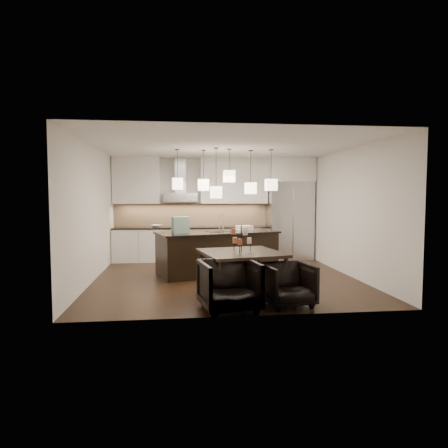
{
  "coord_description": "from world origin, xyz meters",
  "views": [
    {
      "loc": [
        -1.01,
        -8.43,
        1.78
      ],
      "look_at": [
        0.0,
        0.2,
        1.15
      ],
      "focal_mm": 32.0,
      "sensor_mm": 36.0,
      "label": 1
    }
  ],
  "objects": [
    {
      "name": "wall_front",
      "position": [
        0.0,
        -2.76,
        1.4
      ],
      "size": [
        5.5,
        0.02,
        2.8
      ],
      "primitive_type": "cube",
      "color": "silver",
      "rests_on": "ground"
    },
    {
      "name": "pendant_f",
      "position": [
        -0.17,
        0.21,
        1.84
      ],
      "size": [
        0.24,
        0.24,
        0.26
      ],
      "primitive_type": "cube",
      "color": "#FFE9CB",
      "rests_on": "ceiling"
    },
    {
      "name": "pendant_d",
      "position": [
        0.66,
        0.6,
        1.94
      ],
      "size": [
        0.24,
        0.24,
        0.26
      ],
      "primitive_type": "cube",
      "color": "#FFE9CB",
      "rests_on": "ceiling"
    },
    {
      "name": "food_container",
      "position": [
        0.56,
        0.81,
        1.01
      ],
      "size": [
        0.41,
        0.34,
        0.1
      ],
      "primitive_type": "cube",
      "rotation": [
        0.0,
        0.0,
        0.29
      ],
      "color": "silver",
      "rests_on": "island_top"
    },
    {
      "name": "candle_f",
      "position": [
        0.14,
        -1.72,
        1.15
      ],
      "size": [
        0.09,
        0.09,
        0.11
      ],
      "primitive_type": "cylinder",
      "rotation": [
        0.0,
        0.0,
        0.2
      ],
      "color": "beige",
      "rests_on": "candelabra"
    },
    {
      "name": "candle_c",
      "position": [
        0.05,
        -1.73,
        0.98
      ],
      "size": [
        0.09,
        0.09,
        0.11
      ],
      "primitive_type": "cylinder",
      "rotation": [
        0.0,
        0.0,
        0.2
      ],
      "color": "#97432E",
      "rests_on": "candelabra"
    },
    {
      "name": "hood_chimney",
      "position": [
        -0.93,
        2.59,
        2.32
      ],
      "size": [
        0.3,
        0.28,
        0.96
      ],
      "primitive_type": "cube",
      "color": "#B7B7BA",
      "rests_on": "hood_canopy"
    },
    {
      "name": "backsplash",
      "position": [
        -0.62,
        2.73,
        1.24
      ],
      "size": [
        4.21,
        0.02,
        0.63
      ],
      "primitive_type": "cube",
      "color": "tan",
      "rests_on": "countertop"
    },
    {
      "name": "pendant_c",
      "position": [
        0.14,
        0.39,
        2.2
      ],
      "size": [
        0.24,
        0.24,
        0.26
      ],
      "primitive_type": "cube",
      "color": "#FFE9CB",
      "rests_on": "ceiling"
    },
    {
      "name": "pendant_a",
      "position": [
        -1.0,
        0.57,
        2.03
      ],
      "size": [
        0.24,
        0.24,
        0.26
      ],
      "primitive_type": "cube",
      "color": "#FFE9CB",
      "rests_on": "ceiling"
    },
    {
      "name": "candle_d",
      "position": [
        0.19,
        -1.47,
        1.15
      ],
      "size": [
        0.09,
        0.09,
        0.11
      ],
      "primitive_type": "cylinder",
      "rotation": [
        0.0,
        0.0,
        0.2
      ],
      "color": "#C7793F",
      "rests_on": "candelabra"
    },
    {
      "name": "dining_table",
      "position": [
        0.09,
        -1.59,
        0.4
      ],
      "size": [
        1.55,
        1.55,
        0.79
      ],
      "primitive_type": null,
      "rotation": [
        0.0,
        0.0,
        0.2
      ],
      "color": "black",
      "rests_on": "floor"
    },
    {
      "name": "refrigerator",
      "position": [
        2.1,
        2.38,
        1.07
      ],
      "size": [
        1.2,
        0.72,
        2.15
      ],
      "primitive_type": "cube",
      "color": "#B7B7BA",
      "rests_on": "floor"
    },
    {
      "name": "ceiling",
      "position": [
        0.0,
        0.0,
        2.81
      ],
      "size": [
        5.5,
        5.5,
        0.02
      ],
      "primitive_type": "cube",
      "color": "white",
      "rests_on": "wall_back"
    },
    {
      "name": "island_top",
      "position": [
        -0.12,
        0.5,
        0.94
      ],
      "size": [
        2.9,
        1.85,
        0.04
      ],
      "primitive_type": "cube",
      "rotation": [
        0.0,
        0.0,
        0.29
      ],
      "color": "black",
      "rests_on": "island_body"
    },
    {
      "name": "wall_right",
      "position": [
        2.76,
        0.0,
        1.4
      ],
      "size": [
        0.02,
        5.5,
        2.8
      ],
      "primitive_type": "cube",
      "color": "silver",
      "rests_on": "ground"
    },
    {
      "name": "fruit_bowl",
      "position": [
        -1.58,
        2.38,
        0.95
      ],
      "size": [
        0.33,
        0.33,
        0.06
      ],
      "primitive_type": "imported",
      "rotation": [
        0.0,
        0.0,
        -0.37
      ],
      "color": "silver",
      "rests_on": "countertop"
    },
    {
      "name": "candle_a",
      "position": [
        0.24,
        -1.56,
        0.98
      ],
      "size": [
        0.09,
        0.09,
        0.11
      ],
      "primitive_type": "cylinder",
      "rotation": [
        0.0,
        0.0,
        0.2
      ],
      "color": "beige",
      "rests_on": "candelabra"
    },
    {
      "name": "tote_bag",
      "position": [
        -0.95,
        0.22,
        1.14
      ],
      "size": [
        0.39,
        0.28,
        0.35
      ],
      "primitive_type": "cube",
      "rotation": [
        0.0,
        0.0,
        0.29
      ],
      "color": "#19543E",
      "rests_on": "island_top"
    },
    {
      "name": "armchair_right",
      "position": [
        0.75,
        -2.27,
        0.34
      ],
      "size": [
        0.85,
        0.87,
        0.69
      ],
      "primitive_type": "imported",
      "rotation": [
        0.0,
        0.0,
        0.17
      ],
      "color": "black",
      "rests_on": "floor"
    },
    {
      "name": "pendant_e",
      "position": [
        1.09,
        0.39,
        2.01
      ],
      "size": [
        0.24,
        0.24,
        0.26
      ],
      "primitive_type": "cube",
      "color": "#FFE9CB",
      "rests_on": "ceiling"
    },
    {
      "name": "countertop",
      "position": [
        -0.62,
        2.43,
        0.9
      ],
      "size": [
        4.21,
        0.66,
        0.04
      ],
      "primitive_type": "cube",
      "color": "black",
      "rests_on": "lower_cabinets"
    },
    {
      "name": "floor",
      "position": [
        0.0,
        0.0,
        -0.01
      ],
      "size": [
        5.5,
        5.5,
        0.02
      ],
      "primitive_type": "cube",
      "color": "black",
      "rests_on": "ground"
    },
    {
      "name": "upper_cab_left",
      "position": [
        -2.1,
        2.57,
        2.17
      ],
      "size": [
        1.25,
        0.35,
        1.25
      ],
      "primitive_type": "cube",
      "color": "silver",
      "rests_on": "wall_back"
    },
    {
      "name": "armchair_left",
      "position": [
        -0.23,
        -2.46,
        0.39
      ],
      "size": [
        0.97,
        0.99,
        0.79
      ],
      "primitive_type": "imported",
      "rotation": [
        0.0,
        0.0,
        0.16
      ],
      "color": "black",
      "rests_on": "floor"
    },
    {
      "name": "faucet",
      "position": [
        -0.05,
        0.63,
        1.16
      ],
      "size": [
        0.17,
        0.27,
        0.4
      ],
      "primitive_type": null,
      "rotation": [
        0.0,
        0.0,
        0.29
      ],
      "color": "silver",
      "rests_on": "island_top"
    },
    {
      "name": "fridge_panel",
      "position": [
        2.1,
        2.38,
        2.47
      ],
      "size": [
        1.26,
        0.72,
        0.65
      ],
      "primitive_type": "cube",
      "color": "silver",
      "rests_on": "refrigerator"
    },
    {
      "name": "candelabra",
      "position": [
        0.09,
        -1.59,
        1.02
      ],
      "size": [
        0.45,
        0.45,
        0.46
      ],
      "primitive_type": null,
      "rotation": [
        0.0,
        0.0,
        0.2
      ],
      "color": "black",
      "rests_on": "dining_table"
    },
    {
      "name": "upper_cab_right",
      "position": [
        0.55,
        2.57,
        2.17
      ],
      "size": [
        1.85,
        0.35,
        1.25
      ],
      "primitive_type": "cube",
      "color": "silver",
      "rests_on": "wall_back"
    },
    {
      "name": "wall_left",
      "position": [
        -2.76,
        0.0,
        1.4
      ],
      "size": [
        0.02,
        5.5,
        2.8
      ],
      "primitive_type": "cube",
      "color": "silver",
      "rests_on": "ground"
    },
    {
      "name": "lower_cabinets",
      "position": [
        -0.62,
        2.43,
        0.44
      ],
      "size": [
        4.21,
        0.62,
        0.88
      ],
      "primitive_type": "cube",
      "color": "silver",
      "rests_on": "floor"
    },
    {
      "name": "island_body",
      "position": [
        -0.12,
        0.5,
        0.46
      ],
      "size": [
        2.79,
        1.74,
        0.92
      ],
      "primitive_type": "cube",
      "rotation": [
        0.0,
        0.0,
        0.29
      ],
      "color": "black",
      "rests_on": "floor"
    },
    {
      "name": "candle_b",
      "position": [
        -0.0,
        -1.48,
        0.98
      ],
      "size": [
        0.09,
        0.09,
        0.11
      ],
      "primitive_type": "cylinder",
      "rotation": [
        0.0,
        0.0,
        0.2
      ],
      "color": "#C7793F",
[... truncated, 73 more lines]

